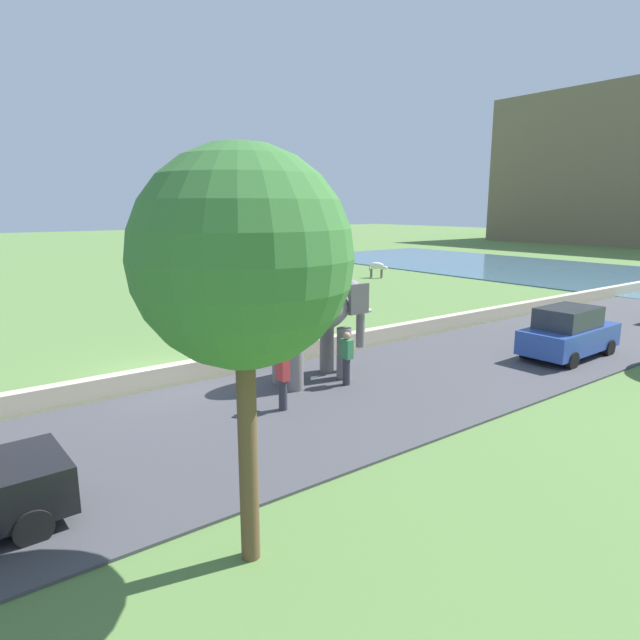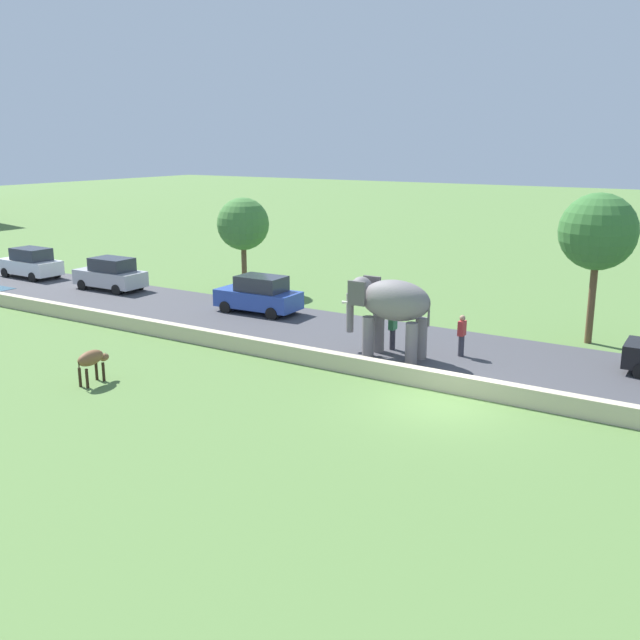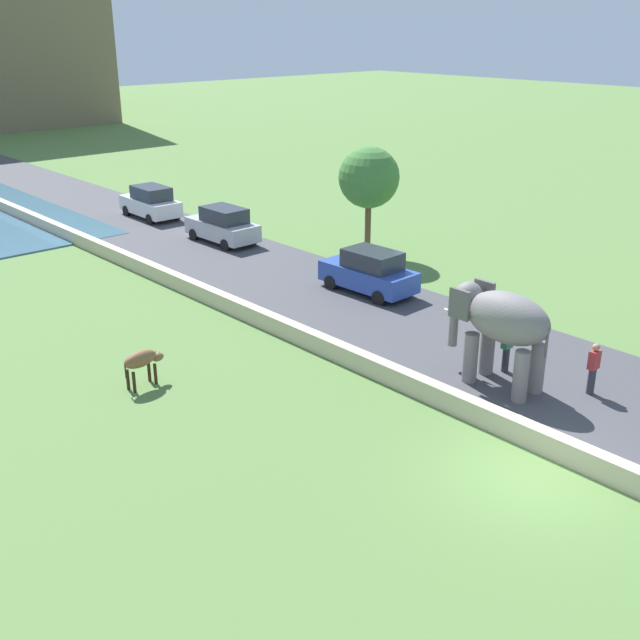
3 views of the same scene
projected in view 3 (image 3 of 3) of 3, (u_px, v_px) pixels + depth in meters
ground_plane at (532, 477)px, 18.44m from camera, size 220.00×220.00×0.00m
road_surface at (219, 257)px, 35.34m from camera, size 7.00×120.00×0.06m
barrier_wall at (171, 279)px, 31.49m from camera, size 0.40×110.00×0.62m
elephant at (500, 322)px, 22.29m from camera, size 1.42×3.47×2.99m
person_beside_elephant at (507, 347)px, 23.53m from camera, size 0.36×0.22×1.63m
person_trailing at (593, 368)px, 22.12m from camera, size 0.36×0.22×1.63m
car_silver at (223, 225)px, 37.29m from camera, size 1.85×4.03×1.80m
car_blue at (369, 272)px, 30.44m from camera, size 1.91×4.06×1.80m
car_white at (151, 202)px, 41.94m from camera, size 1.86×4.04×1.80m
cow_brown at (142, 360)px, 22.69m from camera, size 1.41×0.56×1.15m
tree_near at (369, 178)px, 34.51m from camera, size 2.77×2.77×4.99m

